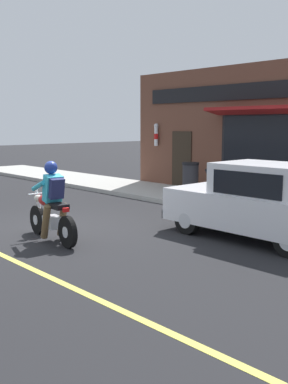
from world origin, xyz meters
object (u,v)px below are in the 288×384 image
traffic_cone (263,201)px  motorcycle_with_rider (52,208)px  car_hatchback (258,202)px  trash_bin (190,177)px

traffic_cone → motorcycle_with_rider: bearing=162.1°
car_hatchback → traffic_cone: 2.27m
traffic_cone → trash_bin: trash_bin is taller
car_hatchback → trash_bin: size_ratio=3.86×
motorcycle_with_rider → car_hatchback: size_ratio=0.53×
car_hatchback → traffic_cone: car_hatchback is taller
motorcycle_with_rider → car_hatchback: (3.15, -2.75, 0.09)m
car_hatchback → traffic_cone: (1.96, 1.11, -0.33)m
traffic_cone → car_hatchback: bearing=-150.5°
motorcycle_with_rider → traffic_cone: (5.11, -1.65, -0.25)m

